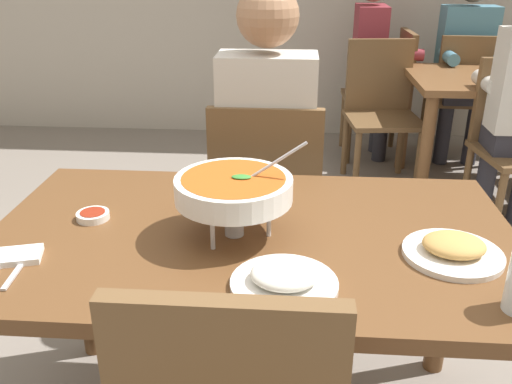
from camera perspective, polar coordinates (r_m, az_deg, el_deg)
dining_table_main at (r=1.50m, az=-0.43°, el=-7.63°), size 1.39×0.82×0.72m
chair_diner_main at (r=2.17m, az=1.08°, el=-0.52°), size 0.44×0.44×0.90m
diner_main at (r=2.11m, az=1.18°, el=5.69°), size 0.40×0.45×1.31m
curry_bowl at (r=1.38m, az=-2.33°, el=0.28°), size 0.33×0.30×0.26m
rice_plate at (r=1.22m, az=2.96°, el=-9.07°), size 0.24×0.24×0.06m
appetizer_plate at (r=1.41m, az=19.87°, el=-5.64°), size 0.24×0.24×0.06m
sauce_dish at (r=1.58m, az=-16.63°, el=-2.34°), size 0.09×0.09×0.02m
napkin_folded at (r=1.45m, az=-23.78°, el=-6.14°), size 0.14×0.11×0.02m
spoon_utensil at (r=1.40m, az=-23.55°, el=-7.38°), size 0.03×0.17×0.01m
dining_table_far at (r=3.63m, az=23.48°, el=9.04°), size 1.00×0.80×0.72m
chair_bg_middle at (r=4.09m, az=13.64°, el=10.56°), size 0.45×0.45×0.90m
chair_bg_right at (r=4.10m, az=20.77°, el=9.74°), size 0.46×0.46×0.90m
chair_bg_corner at (r=3.61m, az=12.86°, el=8.90°), size 0.49×0.49×0.90m
patron_bg_middle at (r=4.00m, az=12.21°, el=13.88°), size 0.45×0.40×1.31m
patron_bg_right at (r=4.09m, az=21.06°, el=13.07°), size 0.40×0.45×1.31m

